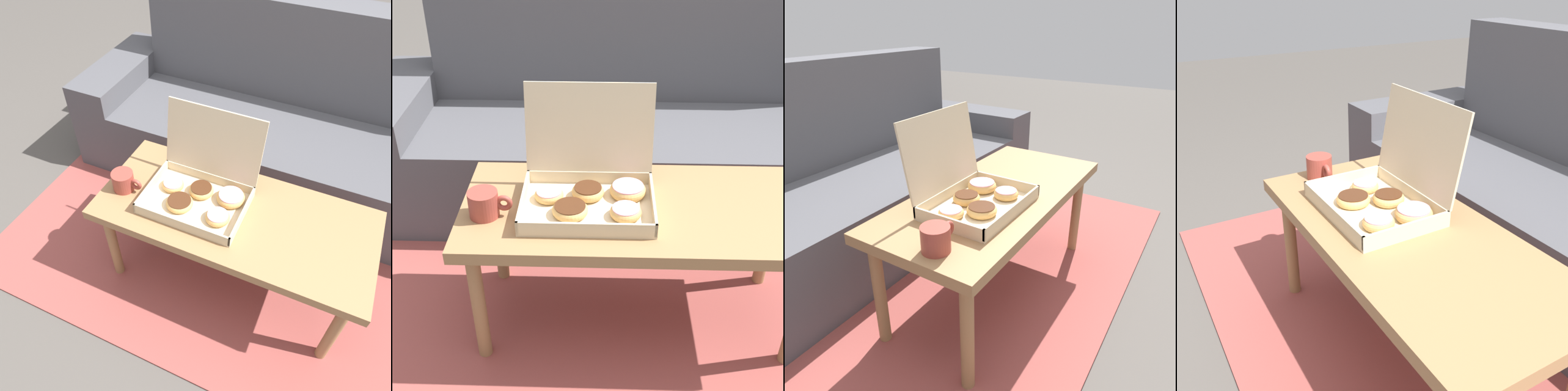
# 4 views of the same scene
# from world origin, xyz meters

# --- Properties ---
(ground_plane) EXTENTS (12.00, 12.00, 0.00)m
(ground_plane) POSITION_xyz_m (0.00, 0.00, 0.00)
(ground_plane) COLOR #514C47
(area_rug) EXTENTS (2.35, 1.68, 0.01)m
(area_rug) POSITION_xyz_m (0.00, 0.30, 0.01)
(area_rug) COLOR #994742
(area_rug) RESTS_ON ground_plane
(coffee_table) EXTENTS (1.09, 0.49, 0.47)m
(coffee_table) POSITION_xyz_m (0.00, -0.03, 0.42)
(coffee_table) COLOR #997047
(coffee_table) RESTS_ON ground_plane
(pastry_box) EXTENTS (0.40, 0.34, 0.33)m
(pastry_box) POSITION_xyz_m (-0.14, -0.02, 0.53)
(pastry_box) COLOR beige
(pastry_box) RESTS_ON coffee_table
(coffee_mug) EXTENTS (0.13, 0.09, 0.08)m
(coffee_mug) POSITION_xyz_m (-0.46, -0.10, 0.52)
(coffee_mug) COLOR #993D33
(coffee_mug) RESTS_ON coffee_table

